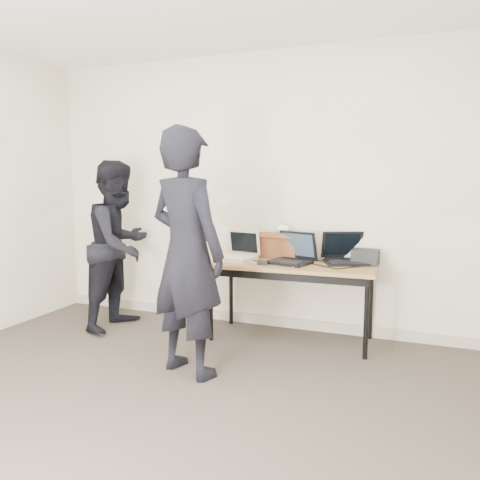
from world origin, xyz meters
The scene contains 13 objects.
room centered at (0.00, 0.00, 1.35)m, with size 4.60×4.60×2.80m.
desk centered at (0.49, 1.89, 0.66)m, with size 1.52×0.70×0.72m.
laptop_beige centered at (-0.03, 1.88, 0.77)m, with size 0.39×0.38×0.27m.
laptop_center centered at (0.49, 1.92, 0.78)m, with size 0.44×0.44×0.28m.
laptop_right centered at (0.93, 2.10, 0.78)m, with size 0.49×0.48×0.28m.
leather_satchel centered at (0.31, 2.12, 0.85)m, with size 0.37×0.20×0.25m.
tissue centered at (0.34, 2.13, 1.00)m, with size 0.13×0.10×0.08m, color white.
equipment_box centered at (1.12, 2.09, 0.79)m, with size 0.23×0.20×0.13m, color black.
power_brick centered at (0.27, 1.73, 0.74)m, with size 0.09×0.06×0.03m, color black.
cables centered at (0.53, 1.89, 0.72)m, with size 1.15×0.41×0.01m.
person_typist centered at (-0.06, 0.90, 0.93)m, with size 0.68×0.45×1.86m, color black.
person_observer centered at (-1.21, 1.68, 0.83)m, with size 0.81×0.63×1.66m, color black.
baseboard centered at (0.00, 2.23, 0.05)m, with size 4.50×0.03×0.10m, color #AFA491.
Camera 1 is at (1.56, -2.17, 1.48)m, focal length 35.00 mm.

